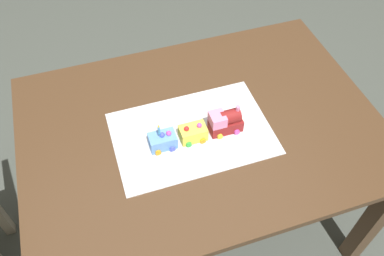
{
  "coord_description": "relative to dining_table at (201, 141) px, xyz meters",
  "views": [
    {
      "loc": [
        0.35,
        0.95,
        1.94
      ],
      "look_at": [
        0.05,
        0.03,
        0.77
      ],
      "focal_mm": 37.45,
      "sensor_mm": 36.0,
      "label": 1
    }
  ],
  "objects": [
    {
      "name": "cake_car_flatbed_sky_blue",
      "position": [
        0.17,
        0.05,
        0.14
      ],
      "size": [
        0.1,
        0.08,
        0.07
      ],
      "color": "#669EEA",
      "rests_on": "cake_board"
    },
    {
      "name": "dining_table",
      "position": [
        0.0,
        0.0,
        0.0
      ],
      "size": [
        1.4,
        1.0,
        0.74
      ],
      "color": "#4C331E",
      "rests_on": "ground"
    },
    {
      "name": "cake_board",
      "position": [
        0.05,
        0.03,
        0.11
      ],
      "size": [
        0.6,
        0.4,
        0.0
      ],
      "primitive_type": "cube",
      "color": "silver",
      "rests_on": "dining_table"
    },
    {
      "name": "cake_locomotive",
      "position": [
        -0.08,
        0.05,
        0.16
      ],
      "size": [
        0.14,
        0.08,
        0.12
      ],
      "color": "maroon",
      "rests_on": "cake_board"
    },
    {
      "name": "birthday_candle",
      "position": [
        0.18,
        0.05,
        0.21
      ],
      "size": [
        0.01,
        0.01,
        0.05
      ],
      "color": "#4CA5E5",
      "rests_on": "cake_car_flatbed_sky_blue"
    },
    {
      "name": "ground_plane",
      "position": [
        0.0,
        0.0,
        -0.63
      ],
      "size": [
        8.0,
        8.0,
        0.0
      ],
      "primitive_type": "plane",
      "color": "#474C44"
    },
    {
      "name": "cake_car_gondola_lemon",
      "position": [
        0.05,
        0.05,
        0.14
      ],
      "size": [
        0.1,
        0.08,
        0.07
      ],
      "color": "#F4E04C",
      "rests_on": "cake_board"
    }
  ]
}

